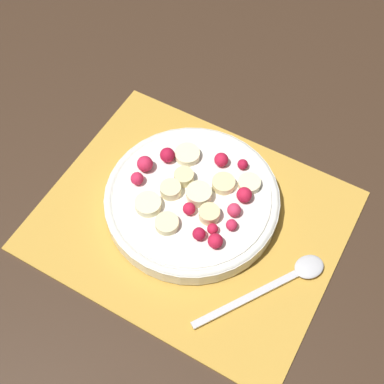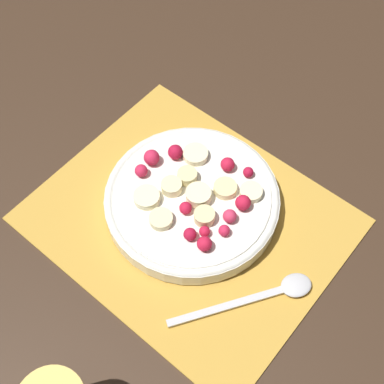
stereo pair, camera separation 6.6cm
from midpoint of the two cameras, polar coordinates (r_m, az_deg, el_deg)
name	(u,v)px [view 2 (the right image)]	position (r m, az deg, el deg)	size (l,w,h in m)	color
ground_plane	(189,220)	(0.71, 2.31, -3.24)	(3.00, 3.00, 0.00)	#382619
placemat	(189,219)	(0.71, 2.32, -3.12)	(0.38, 0.32, 0.01)	gold
fruit_bowl	(192,199)	(0.70, 2.70, -0.92)	(0.23, 0.23, 0.05)	silver
spoon	(271,293)	(0.67, 11.32, -10.71)	(0.12, 0.16, 0.01)	silver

